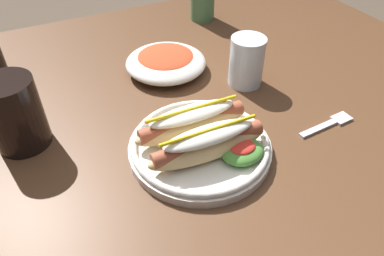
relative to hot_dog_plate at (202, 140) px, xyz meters
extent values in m
cube|color=#51331E|center=(-0.01, 0.12, -0.04)|extent=(1.43, 1.06, 0.04)
cylinder|color=#51331E|center=(0.61, 0.56, -0.41)|extent=(0.06, 0.06, 0.70)
cylinder|color=silver|center=(0.00, 0.00, -0.02)|extent=(0.24, 0.24, 0.02)
torus|color=silver|center=(0.00, 0.00, -0.01)|extent=(0.24, 0.24, 0.01)
ellipsoid|color=tan|center=(0.00, -0.03, 0.01)|extent=(0.21, 0.05, 0.04)
cylinder|color=#9E4C33|center=(0.00, -0.03, 0.02)|extent=(0.19, 0.03, 0.03)
ellipsoid|color=silver|center=(0.00, -0.03, 0.04)|extent=(0.16, 0.05, 0.02)
cylinder|color=yellow|center=(0.00, -0.03, 0.05)|extent=(0.17, 0.01, 0.01)
ellipsoid|color=tan|center=(0.00, 0.03, 0.01)|extent=(0.21, 0.05, 0.04)
cylinder|color=#9E4C33|center=(0.00, 0.03, 0.02)|extent=(0.19, 0.03, 0.03)
ellipsoid|color=silver|center=(0.00, 0.03, 0.04)|extent=(0.16, 0.05, 0.02)
cylinder|color=yellow|center=(0.00, 0.03, 0.05)|extent=(0.17, 0.01, 0.01)
ellipsoid|color=#4C8C38|center=(0.05, -0.05, 0.00)|extent=(0.07, 0.06, 0.02)
ellipsoid|color=red|center=(0.05, -0.05, 0.01)|extent=(0.04, 0.04, 0.01)
cube|color=silver|center=(0.22, -0.05, -0.02)|extent=(0.09, 0.02, 0.00)
cube|color=silver|center=(0.28, -0.04, -0.02)|extent=(0.04, 0.03, 0.00)
cylinder|color=black|center=(-0.27, 0.16, 0.04)|extent=(0.09, 0.09, 0.13)
cylinder|color=silver|center=(0.18, 0.15, 0.03)|extent=(0.07, 0.07, 0.11)
ellipsoid|color=silver|center=(0.05, 0.27, 0.00)|extent=(0.18, 0.18, 0.04)
ellipsoid|color=#B74223|center=(0.05, 0.27, 0.01)|extent=(0.13, 0.13, 0.02)
camera|label=1|loc=(-0.21, -0.39, 0.41)|focal=33.82mm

